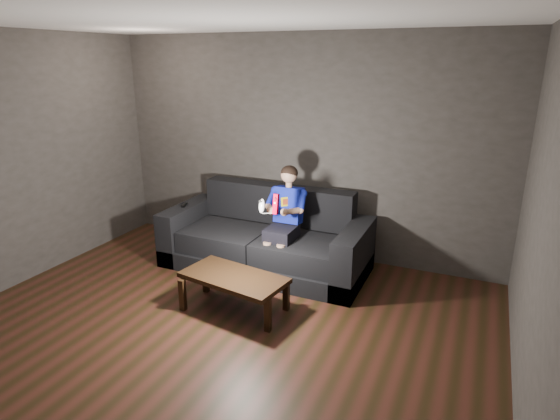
% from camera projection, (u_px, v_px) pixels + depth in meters
% --- Properties ---
extents(floor, '(5.00, 5.00, 0.00)m').
position_uv_depth(floor, '(190.00, 354.00, 3.99)').
color(floor, black).
rests_on(floor, ground).
extents(back_wall, '(5.00, 0.04, 2.70)m').
position_uv_depth(back_wall, '(300.00, 148.00, 5.74)').
color(back_wall, '#373430').
rests_on(back_wall, ground).
extents(right_wall, '(0.04, 5.00, 2.70)m').
position_uv_depth(right_wall, '(552.00, 257.00, 2.60)').
color(right_wall, '#373430').
rests_on(right_wall, ground).
extents(ceiling, '(5.00, 5.00, 0.02)m').
position_uv_depth(ceiling, '(166.00, 12.00, 3.15)').
color(ceiling, white).
rests_on(ceiling, back_wall).
extents(sofa, '(2.40, 1.04, 0.93)m').
position_uv_depth(sofa, '(266.00, 243.00, 5.57)').
color(sofa, black).
rests_on(sofa, floor).
extents(child, '(0.46, 0.56, 1.13)m').
position_uv_depth(child, '(285.00, 211.00, 5.26)').
color(child, black).
rests_on(child, sofa).
extents(wii_remote_red, '(0.05, 0.08, 0.21)m').
position_uv_depth(wii_remote_red, '(276.00, 204.00, 4.78)').
color(wii_remote_red, '#C10120').
rests_on(wii_remote_red, child).
extents(nunchuk_white, '(0.07, 0.10, 0.16)m').
position_uv_depth(nunchuk_white, '(262.00, 206.00, 4.86)').
color(nunchuk_white, white).
rests_on(nunchuk_white, child).
extents(wii_remote_black, '(0.08, 0.16, 0.03)m').
position_uv_depth(wii_remote_black, '(185.00, 205.00, 5.79)').
color(wii_remote_black, black).
rests_on(wii_remote_black, sofa).
extents(coffee_table, '(1.10, 0.67, 0.38)m').
position_uv_depth(coffee_table, '(234.00, 280.00, 4.59)').
color(coffee_table, black).
rests_on(coffee_table, floor).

